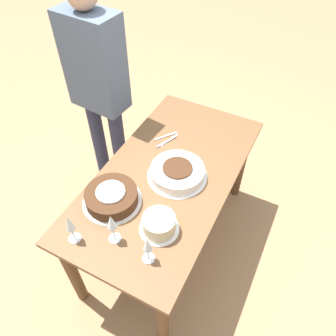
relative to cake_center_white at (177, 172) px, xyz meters
name	(u,v)px	position (x,y,z in m)	size (l,w,h in m)	color
ground_plane	(168,237)	(0.01, -0.06, -0.78)	(12.00, 12.00, 0.00)	#A87F56
dining_table	(168,186)	(0.01, -0.06, -0.16)	(1.49, 0.77, 0.75)	brown
cake_center_white	(177,172)	(0.00, 0.00, 0.00)	(0.37, 0.37, 0.08)	white
cake_front_chocolate	(112,197)	(0.34, -0.24, 0.01)	(0.34, 0.34, 0.09)	white
cake_back_decorated	(159,224)	(0.38, 0.08, 0.01)	(0.21, 0.21, 0.10)	white
wine_glass_near	(112,223)	(0.54, -0.10, 0.11)	(0.07, 0.07, 0.20)	silver
wine_glass_far	(147,246)	(0.56, 0.11, 0.09)	(0.06, 0.06, 0.19)	silver
wine_glass_extra	(70,225)	(0.63, -0.28, 0.10)	(0.07, 0.07, 0.20)	silver
fork_pile	(167,139)	(-0.27, -0.21, -0.03)	(0.20, 0.13, 0.01)	silver
person_cutting	(97,80)	(-0.34, -0.79, 0.21)	(0.25, 0.42, 1.65)	#2D334C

